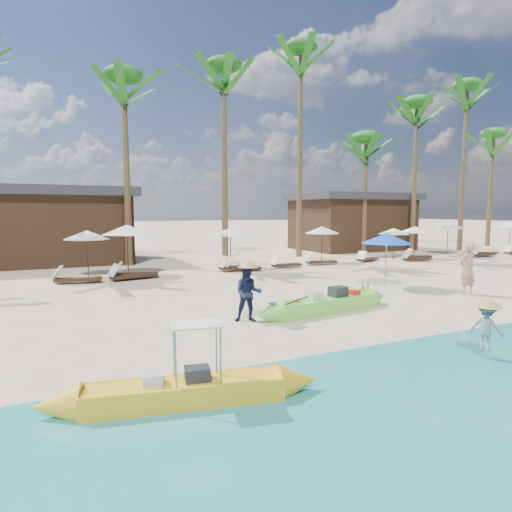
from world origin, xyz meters
name	(u,v)px	position (x,y,z in m)	size (l,w,h in m)	color
ground	(331,318)	(0.00, 0.00, 0.00)	(240.00, 240.00, 0.00)	beige
wet_sand_strip	(498,382)	(0.00, -5.00, 0.00)	(240.00, 4.50, 0.01)	tan
green_canoe	(327,304)	(0.26, 0.61, 0.24)	(5.60, 1.23, 0.71)	#6FDF44
yellow_canoe	(185,391)	(-5.17, -3.54, 0.20)	(4.81, 1.22, 1.26)	yellow
tourist	(467,269)	(6.27, 0.72, 0.93)	(0.68, 0.44, 1.86)	tan
vendor_green	(248,293)	(-2.28, 0.59, 0.77)	(0.75, 0.58, 1.54)	#141B38
vendor_yellow	(486,327)	(0.85, -4.10, 0.66)	(0.62, 0.35, 0.96)	gray
blue_umbrella	(387,238)	(4.64, 3.05, 1.92)	(1.97, 1.97, 2.12)	#99999E
resort_parasol_4	(87,235)	(-5.67, 10.83, 1.90)	(2.05, 2.05, 2.11)	#342315
lounger_4_left	(75,278)	(-6.30, 9.23, 0.22)	(2.00, 0.95, 0.65)	#342315
lounger_4_right	(129,275)	(-4.14, 9.15, 0.22)	(1.98, 0.95, 0.65)	#342315
resort_parasol_5	(127,230)	(-3.96, 10.53, 2.11)	(2.28, 2.28, 2.34)	#342315
lounger_5_left	(134,273)	(-3.87, 9.59, 0.22)	(2.01, 0.93, 0.66)	#342315
resort_parasol_6	(231,232)	(1.34, 11.08, 1.89)	(2.04, 2.04, 2.10)	#342315
lounger_6_left	(236,266)	(1.13, 9.87, 0.23)	(2.03, 0.76, 0.68)	#342315
lounger_6_right	(241,267)	(1.34, 9.67, 0.20)	(1.85, 0.94, 0.60)	#342315
resort_parasol_7	(322,230)	(7.02, 11.07, 1.88)	(2.02, 2.02, 2.08)	#342315
lounger_7_left	(285,264)	(3.93, 9.90, 0.19)	(1.70, 0.56, 0.57)	#342315
lounger_7_right	(319,261)	(6.26, 10.15, 0.20)	(1.83, 0.80, 0.60)	#342315
resort_parasol_8	(394,231)	(11.72, 10.31, 1.75)	(1.88, 1.88, 1.94)	#342315
lounger_8_left	(367,258)	(9.61, 10.20, 0.19)	(1.77, 1.04, 0.57)	#342315
resort_parasol_9	(415,229)	(13.45, 10.35, 1.83)	(1.97, 1.97, 2.03)	#342315
lounger_9_left	(415,258)	(12.40, 9.21, 0.19)	(1.75, 0.91, 0.57)	#342315
lounger_9_right	(417,256)	(13.51, 10.14, 0.18)	(1.70, 0.98, 0.55)	#342315
resort_parasol_10	(448,225)	(17.48, 11.35, 2.00)	(2.15, 2.15, 2.22)	#342315
lounger_10_left	(482,254)	(18.13, 9.17, 0.20)	(1.77, 0.67, 0.59)	#342315
lounger_10_right	(484,252)	(19.37, 9.91, 0.19)	(1.72, 0.94, 0.56)	#342315
resort_parasol_11	(511,224)	(23.21, 10.81, 2.03)	(2.19, 2.19, 2.25)	#342315
palm_3	(124,104)	(-3.36, 14.27, 8.58)	(2.08, 2.08, 10.52)	brown
palm_4	(224,98)	(2.15, 14.01, 9.45)	(2.08, 2.08, 11.70)	brown
palm_5	(301,86)	(7.45, 14.38, 10.82)	(2.08, 2.08, 13.60)	brown
palm_6	(366,152)	(12.84, 14.52, 7.05)	(2.08, 2.08, 8.51)	brown
palm_7	(416,126)	(16.57, 13.68, 8.99)	(2.08, 2.08, 11.08)	brown
palm_8	(466,114)	(21.07, 13.33, 10.18)	(2.08, 2.08, 12.70)	brown
palm_9	(493,149)	(26.21, 14.81, 8.06)	(2.08, 2.08, 9.82)	brown
pavilion_west	(35,225)	(-8.00, 17.50, 2.19)	(10.80, 6.60, 4.30)	#342315
pavilion_east	(351,221)	(14.00, 17.50, 2.20)	(8.80, 6.60, 4.30)	#342315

